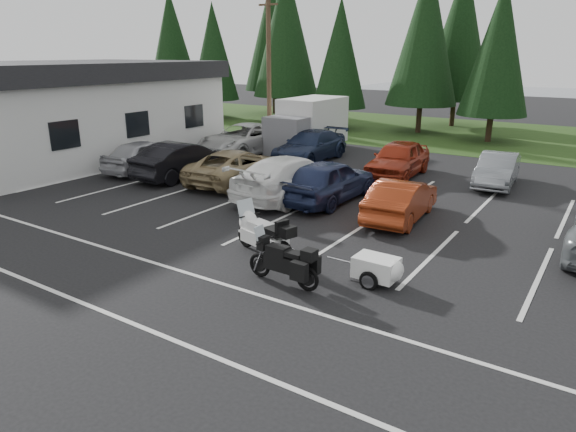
# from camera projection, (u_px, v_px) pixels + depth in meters

# --- Properties ---
(ground) EXTENTS (120.00, 120.00, 0.00)m
(ground) POSITION_uv_depth(u_px,v_px,m) (313.00, 245.00, 15.03)
(ground) COLOR black
(ground) RESTS_ON ground
(grass_strip) EXTENTS (80.00, 16.00, 0.01)m
(grass_strip) POSITION_uv_depth(u_px,v_px,m) (496.00, 137.00, 34.15)
(grass_strip) COLOR #203B13
(grass_strip) RESTS_ON ground
(building) EXTENTS (10.60, 15.60, 4.90)m
(building) POSITION_uv_depth(u_px,v_px,m) (57.00, 111.00, 26.85)
(building) COLOR silver
(building) RESTS_ON ground
(utility_pole) EXTENTS (1.60, 0.26, 9.00)m
(utility_pole) POSITION_uv_depth(u_px,v_px,m) (269.00, 65.00, 28.36)
(utility_pole) COLOR #473321
(utility_pole) RESTS_ON ground
(box_truck) EXTENTS (2.40, 5.60, 2.90)m
(box_truck) POSITION_uv_depth(u_px,v_px,m) (304.00, 126.00, 28.71)
(box_truck) COLOR silver
(box_truck) RESTS_ON ground
(stall_markings) EXTENTS (32.00, 16.00, 0.01)m
(stall_markings) POSITION_uv_depth(u_px,v_px,m) (344.00, 226.00, 16.62)
(stall_markings) COLOR silver
(stall_markings) RESTS_ON ground
(conifer_0) EXTENTS (4.58, 4.58, 10.66)m
(conifer_0) POSITION_uv_depth(u_px,v_px,m) (172.00, 42.00, 45.64)
(conifer_0) COLOR #332316
(conifer_0) RESTS_ON ground
(conifer_1) EXTENTS (3.96, 3.96, 9.22)m
(conifer_1) POSITION_uv_depth(u_px,v_px,m) (214.00, 52.00, 41.73)
(conifer_1) COLOR #332316
(conifer_1) RESTS_ON ground
(conifer_2) EXTENTS (5.10, 5.10, 11.89)m
(conifer_2) POSITION_uv_depth(u_px,v_px,m) (286.00, 30.00, 39.40)
(conifer_2) COLOR #332316
(conifer_2) RESTS_ON ground
(conifer_3) EXTENTS (3.87, 3.87, 9.02)m
(conifer_3) POSITION_uv_depth(u_px,v_px,m) (340.00, 54.00, 35.94)
(conifer_3) COLOR #332316
(conifer_3) RESTS_ON ground
(conifer_4) EXTENTS (4.80, 4.80, 11.17)m
(conifer_4) POSITION_uv_depth(u_px,v_px,m) (425.00, 34.00, 33.88)
(conifer_4) COLOR #332316
(conifer_4) RESTS_ON ground
(conifer_5) EXTENTS (4.14, 4.14, 9.63)m
(conifer_5) POSITION_uv_depth(u_px,v_px,m) (499.00, 48.00, 30.51)
(conifer_5) COLOR #332316
(conifer_5) RESTS_ON ground
(conifer_back_a) EXTENTS (5.28, 5.28, 12.30)m
(conifer_back_a) POSITION_uv_depth(u_px,v_px,m) (274.00, 30.00, 44.76)
(conifer_back_a) COLOR #332316
(conifer_back_a) RESTS_ON ground
(conifer_back_b) EXTENTS (4.97, 4.97, 11.58)m
(conifer_back_b) POSITION_uv_depth(u_px,v_px,m) (460.00, 32.00, 36.95)
(conifer_back_b) COLOR #332316
(conifer_back_b) RESTS_ON ground
(car_near_0) EXTENTS (2.20, 4.61, 1.52)m
(car_near_0) POSITION_uv_depth(u_px,v_px,m) (146.00, 155.00, 24.08)
(car_near_0) COLOR #B5B5BA
(car_near_0) RESTS_ON ground
(car_near_1) EXTENTS (1.80, 4.90, 1.60)m
(car_near_1) POSITION_uv_depth(u_px,v_px,m) (183.00, 160.00, 22.87)
(car_near_1) COLOR black
(car_near_1) RESTS_ON ground
(car_near_2) EXTENTS (2.78, 5.36, 1.44)m
(car_near_2) POSITION_uv_depth(u_px,v_px,m) (237.00, 166.00, 21.92)
(car_near_2) COLOR #907C54
(car_near_2) RESTS_ON ground
(car_near_3) EXTENTS (2.76, 5.79, 1.63)m
(car_near_3) POSITION_uv_depth(u_px,v_px,m) (292.00, 177.00, 19.64)
(car_near_3) COLOR white
(car_near_3) RESTS_ON ground
(car_near_4) EXTENTS (2.04, 4.81, 1.62)m
(car_near_4) POSITION_uv_depth(u_px,v_px,m) (329.00, 180.00, 19.17)
(car_near_4) COLOR #1A2242
(car_near_4) RESTS_ON ground
(car_near_5) EXTENTS (1.75, 4.25, 1.37)m
(car_near_5) POSITION_uv_depth(u_px,v_px,m) (401.00, 200.00, 17.15)
(car_near_5) COLOR #942F12
(car_near_5) RESTS_ON ground
(car_far_0) EXTENTS (2.98, 6.02, 1.64)m
(car_far_0) POSITION_uv_depth(u_px,v_px,m) (244.00, 139.00, 28.09)
(car_far_0) COLOR beige
(car_far_0) RESTS_ON ground
(car_far_1) EXTENTS (2.16, 5.25, 1.52)m
(car_far_1) POSITION_uv_depth(u_px,v_px,m) (310.00, 146.00, 26.39)
(car_far_1) COLOR #192440
(car_far_1) RESTS_ON ground
(car_far_2) EXTENTS (2.13, 4.80, 1.61)m
(car_far_2) POSITION_uv_depth(u_px,v_px,m) (398.00, 159.00, 23.01)
(car_far_2) COLOR maroon
(car_far_2) RESTS_ON ground
(car_far_3) EXTENTS (1.74, 4.18, 1.34)m
(car_far_3) POSITION_uv_depth(u_px,v_px,m) (497.00, 170.00, 21.50)
(car_far_3) COLOR slate
(car_far_3) RESTS_ON ground
(touring_motorcycle) EXTENTS (2.76, 1.50, 1.46)m
(touring_motorcycle) POSITION_uv_depth(u_px,v_px,m) (264.00, 231.00, 14.03)
(touring_motorcycle) COLOR white
(touring_motorcycle) RESTS_ON ground
(cargo_trailer) EXTENTS (1.52, 0.88, 0.69)m
(cargo_trailer) POSITION_uv_depth(u_px,v_px,m) (376.00, 270.00, 12.44)
(cargo_trailer) COLOR white
(cargo_trailer) RESTS_ON ground
(adventure_motorcycle) EXTENTS (2.28, 0.87, 1.37)m
(adventure_motorcycle) POSITION_uv_depth(u_px,v_px,m) (283.00, 257.00, 12.33)
(adventure_motorcycle) COLOR black
(adventure_motorcycle) RESTS_ON ground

